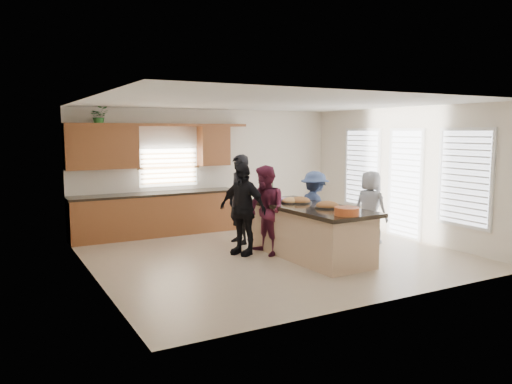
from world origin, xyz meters
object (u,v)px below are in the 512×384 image
woman_right_front (370,207)px  woman_left_back (240,199)px  island (310,233)px  salad_bowl (347,211)px  woman_left_front (242,209)px  woman_right_back (315,209)px  woman_left_mid (266,211)px

woman_right_front → woman_left_back: bearing=46.2°
island → woman_right_front: size_ratio=1.83×
island → woman_right_front: bearing=9.4°
salad_bowl → woman_left_back: 2.82m
woman_left_front → woman_right_back: size_ratio=1.14×
salad_bowl → island: bearing=86.1°
island → woman_left_front: bearing=139.1°
island → woman_right_back: (0.62, 0.74, 0.30)m
salad_bowl → woman_right_back: bearing=69.5°
salad_bowl → woman_right_back: woman_right_back is taller
woman_right_front → woman_left_front: bearing=65.6°
woman_left_mid → woman_right_back: bearing=97.1°
woman_left_back → woman_right_back: bearing=51.3°
island → woman_left_front: 1.32m
salad_bowl → woman_left_back: bearing=101.0°
woman_left_mid → woman_left_front: (-0.35, 0.26, 0.02)m
woman_left_front → woman_right_front: woman_left_front is taller
island → woman_right_back: size_ratio=1.83×
woman_left_front → salad_bowl: bearing=-2.5°
woman_left_mid → woman_right_front: (2.36, -0.18, -0.09)m
woman_left_back → woman_right_back: 1.53m
woman_left_mid → salad_bowl: bearing=16.0°
salad_bowl → woman_left_front: woman_left_front is taller
salad_bowl → woman_left_front: (-0.90, 1.92, -0.17)m
woman_left_mid → woman_right_front: bearing=83.3°
island → woman_left_front: size_ratio=1.60×
woman_left_back → woman_left_front: size_ratio=1.07×
woman_right_back → woman_right_front: woman_right_back is taller
woman_left_back → salad_bowl: bearing=8.0°
woman_left_front → woman_right_front: size_ratio=1.15×
island → woman_right_front: woman_right_front is taller
island → woman_left_mid: 0.91m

